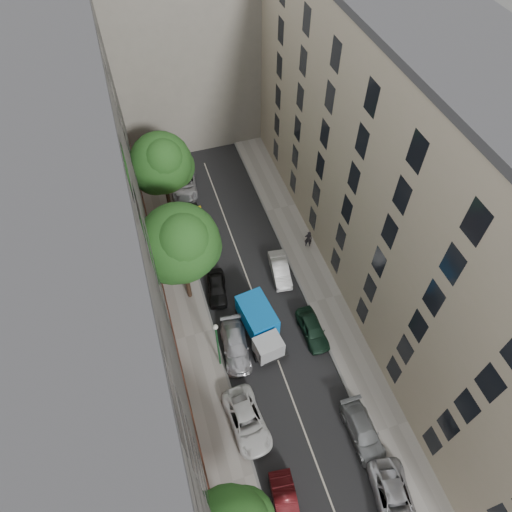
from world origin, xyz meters
name	(u,v)px	position (x,y,z in m)	size (l,w,h in m)	color
ground	(262,317)	(0.00, 0.00, 0.00)	(120.00, 120.00, 0.00)	#4C4C49
road_surface	(262,317)	(0.00, 0.00, 0.01)	(8.00, 44.00, 0.02)	black
sidewalk_left	(195,335)	(-5.50, 0.00, 0.07)	(3.00, 44.00, 0.15)	gray
sidewalk_right	(325,299)	(5.50, 0.00, 0.07)	(3.00, 44.00, 0.15)	gray
building_left	(85,278)	(-11.00, 0.00, 10.00)	(8.00, 44.00, 20.00)	#474542
building_right	(417,199)	(11.00, 0.00, 10.00)	(8.00, 44.00, 20.00)	tan
building_endcap	(178,43)	(0.00, 28.00, 9.00)	(18.00, 12.00, 18.00)	gray
tarp_truck	(260,325)	(-0.60, -1.42, 1.36)	(2.78, 5.57, 2.46)	black
car_left_1	(286,505)	(-2.80, -13.40, 0.66)	(1.40, 4.01, 1.32)	#4E0F13
car_left_2	(247,421)	(-3.60, -7.80, 0.69)	(2.28, 4.95, 1.38)	silver
car_left_3	(235,346)	(-2.80, -2.20, 0.68)	(1.91, 4.70, 1.36)	#B3B3B8
car_left_4	(217,288)	(-2.80, 3.40, 0.64)	(1.51, 3.74, 1.27)	black
car_left_5	(195,223)	(-2.96, 11.00, 0.74)	(1.58, 4.52, 1.49)	black
car_left_6	(184,183)	(-2.80, 16.60, 0.75)	(2.49, 5.40, 1.50)	#B9B9BE
car_right_0	(395,501)	(3.60, -15.19, 0.69)	(2.29, 4.96, 1.38)	#BBBBC0
car_right_1	(363,431)	(3.60, -10.80, 0.65)	(1.81, 4.45, 1.29)	slate
car_right_2	(313,329)	(3.28, -2.60, 0.68)	(1.61, 3.99, 1.36)	black
car_right_3	(280,270)	(2.80, 3.60, 0.65)	(1.38, 3.95, 1.30)	silver
tree_mid	(181,245)	(-4.96, 3.58, 6.69)	(6.08, 5.92, 9.87)	#382619
tree_far	(163,165)	(-4.62, 13.89, 5.68)	(5.69, 5.47, 8.49)	#382619
lamp_post	(217,341)	(-4.20, -2.95, 3.66)	(0.36, 0.36, 5.59)	#185427
pedestrian	(308,239)	(6.21, 5.77, 1.06)	(0.66, 0.44, 1.82)	black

